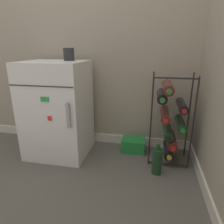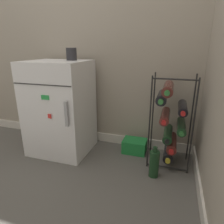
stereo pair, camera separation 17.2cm
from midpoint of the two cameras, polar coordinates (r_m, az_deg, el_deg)
The scene contains 7 objects.
ground_plane at distance 1.76m, azimuth -8.90°, elevation -15.01°, with size 14.00×14.00×0.00m, color #56544F.
wall_back at distance 2.01m, azimuth -3.03°, elevation 26.21°, with size 7.01×0.07×2.50m.
mini_fridge at distance 1.87m, azimuth -12.10°, elevation 1.14°, with size 0.53×0.49×0.84m.
wine_rack at distance 1.70m, azimuth 19.17°, elevation -2.39°, with size 0.33×0.33×0.76m.
soda_box at distance 1.94m, azimuth 9.02°, elevation -9.60°, with size 0.22×0.16×0.12m.
fridge_top_cup at distance 1.81m, azimuth -8.77°, elevation 16.03°, with size 0.09×0.09×0.11m.
loose_bottle_floor at distance 1.62m, azimuth 15.04°, elevation -14.12°, with size 0.07×0.07×0.25m.
Camera 2 is at (0.77, -1.29, 0.96)m, focal length 32.00 mm.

